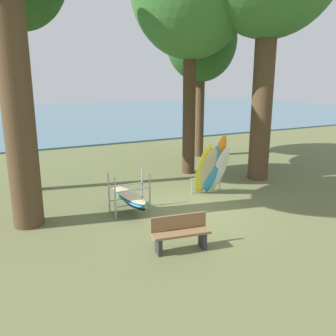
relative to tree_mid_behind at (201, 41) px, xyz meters
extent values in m
plane|color=#60663D|center=(-4.29, -6.63, -5.74)|extent=(80.00, 80.00, 0.00)
cube|color=#477084|center=(-4.29, 23.18, -5.69)|extent=(80.00, 36.00, 0.10)
cylinder|color=#4C3823|center=(-9.04, -5.63, -2.12)|extent=(0.82, 0.82, 7.23)
cylinder|color=#4C3823|center=(-0.09, -4.76, -2.32)|extent=(0.81, 0.81, 6.83)
cylinder|color=#4C3823|center=(0.00, 0.00, -3.39)|extent=(0.45, 0.45, 4.70)
ellipsoid|color=#285623|center=(0.00, 0.00, 0.07)|extent=(3.48, 3.48, 4.00)
cylinder|color=brown|center=(-8.46, -2.29, -2.55)|extent=(0.39, 0.39, 6.37)
cylinder|color=#42301E|center=(-2.20, -2.72, -2.76)|extent=(0.53, 0.53, 5.95)
ellipsoid|color=yellow|center=(-3.31, -5.68, -4.77)|extent=(0.53, 0.81, 1.92)
ellipsoid|color=#C6B289|center=(-3.14, -5.68, -4.84)|extent=(0.53, 0.84, 1.78)
ellipsoid|color=#2D8ED1|center=(-2.97, -5.68, -4.83)|extent=(0.60, 0.76, 1.80)
ellipsoid|color=orange|center=(-2.80, -5.68, -4.64)|extent=(0.54, 1.00, 2.19)
ellipsoid|color=white|center=(-2.63, -5.68, -4.86)|extent=(0.52, 0.88, 1.76)
cylinder|color=#9EA0A5|center=(-3.53, -5.32, -5.46)|extent=(0.04, 0.04, 0.55)
cylinder|color=#9EA0A5|center=(-2.41, -5.41, -5.46)|extent=(0.04, 0.04, 0.55)
cylinder|color=#9EA0A5|center=(-2.97, -5.37, -5.19)|extent=(1.28, 0.15, 0.04)
cylinder|color=#9EA0A5|center=(-6.70, -6.31, -5.11)|extent=(0.05, 0.05, 1.25)
cylinder|color=#9EA0A5|center=(-5.60, -6.31, -5.11)|extent=(0.05, 0.05, 1.25)
cylinder|color=#9EA0A5|center=(-6.70, -5.71, -5.11)|extent=(0.05, 0.05, 1.25)
cylinder|color=#9EA0A5|center=(-5.60, -5.71, -5.11)|extent=(0.05, 0.05, 1.25)
cylinder|color=#9EA0A5|center=(-6.15, -6.31, -5.39)|extent=(1.10, 0.04, 0.04)
cylinder|color=#9EA0A5|center=(-6.15, -6.31, -4.94)|extent=(1.10, 0.04, 0.04)
cylinder|color=#9EA0A5|center=(-6.15, -5.71, -5.39)|extent=(1.10, 0.04, 0.04)
cylinder|color=#9EA0A5|center=(-6.15, -5.71, -4.94)|extent=(1.10, 0.04, 0.04)
ellipsoid|color=black|center=(-6.10, -6.01, -5.34)|extent=(0.55, 2.11, 0.06)
ellipsoid|color=#339E56|center=(-6.16, -6.01, -5.28)|extent=(0.66, 2.13, 0.06)
ellipsoid|color=#2D8ED1|center=(-6.18, -6.01, -5.22)|extent=(0.56, 2.11, 0.06)
ellipsoid|color=#C6B289|center=(-6.19, -6.01, -5.16)|extent=(0.67, 2.13, 0.06)
cube|color=#2D2D33|center=(-6.51, -8.84, -5.53)|extent=(0.15, 0.33, 0.42)
cube|color=#2D2D33|center=(-5.40, -9.01, -5.53)|extent=(0.15, 0.33, 0.42)
cube|color=olive|center=(-5.95, -8.93, -5.29)|extent=(1.44, 0.60, 0.06)
cube|color=olive|center=(-5.93, -8.75, -5.07)|extent=(1.39, 0.27, 0.36)
camera|label=1|loc=(-9.76, -15.83, -1.68)|focal=38.38mm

